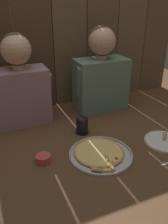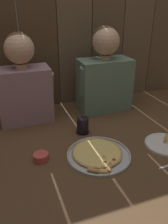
# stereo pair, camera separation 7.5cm
# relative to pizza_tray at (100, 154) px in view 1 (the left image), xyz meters

# --- Properties ---
(ground_plane) EXTENTS (3.20, 3.20, 0.00)m
(ground_plane) POSITION_rel_pizza_tray_xyz_m (-0.02, 0.11, -0.01)
(ground_plane) COLOR brown
(pizza_tray) EXTENTS (0.36, 0.36, 0.03)m
(pizza_tray) POSITION_rel_pizza_tray_xyz_m (0.00, 0.00, 0.00)
(pizza_tray) COLOR silver
(pizza_tray) RESTS_ON ground
(dinner_plate) EXTENTS (0.24, 0.24, 0.03)m
(dinner_plate) POSITION_rel_pizza_tray_xyz_m (0.42, -0.04, -0.00)
(dinner_plate) COLOR white
(dinner_plate) RESTS_ON ground
(drinking_glass) EXTENTS (0.09, 0.09, 0.11)m
(drinking_glass) POSITION_rel_pizza_tray_xyz_m (0.00, 0.27, 0.04)
(drinking_glass) COLOR black
(drinking_glass) RESTS_ON ground
(dipping_bowl) EXTENTS (0.08, 0.08, 0.04)m
(dipping_bowl) POSITION_rel_pizza_tray_xyz_m (-0.31, 0.07, 0.01)
(dipping_bowl) COLOR #CC4C42
(dipping_bowl) RESTS_ON ground
(diner_left) EXTENTS (0.39, 0.21, 0.61)m
(diner_left) POSITION_rel_pizza_tray_xyz_m (-0.32, 0.57, 0.28)
(diner_left) COLOR gray
(diner_left) RESTS_ON ground
(diner_right) EXTENTS (0.43, 0.22, 0.63)m
(diner_right) POSITION_rel_pizza_tray_xyz_m (0.28, 0.57, 0.28)
(diner_right) COLOR slate
(diner_right) RESTS_ON ground
(wooden_backdrop_wall) EXTENTS (2.19, 0.03, 1.16)m
(wooden_backdrop_wall) POSITION_rel_pizza_tray_xyz_m (-0.02, 0.79, 0.57)
(wooden_backdrop_wall) COLOR brown
(wooden_backdrop_wall) RESTS_ON ground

